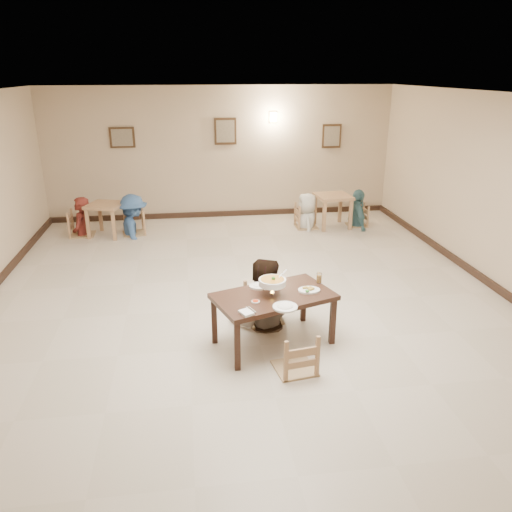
{
  "coord_description": "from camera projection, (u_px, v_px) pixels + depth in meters",
  "views": [
    {
      "loc": [
        -0.83,
        -6.63,
        3.31
      ],
      "look_at": [
        0.04,
        -0.46,
        0.98
      ],
      "focal_mm": 35.0,
      "sensor_mm": 36.0,
      "label": 1
    }
  ],
  "objects": [
    {
      "name": "ceiling",
      "position": [
        248.0,
        96.0,
        6.36
      ],
      "size": [
        10.0,
        10.0,
        0.0
      ],
      "primitive_type": "plane",
      "color": "silver",
      "rests_on": "wall_back"
    },
    {
      "name": "baseboard_right",
      "position": [
        497.0,
        288.0,
        7.91
      ],
      "size": [
        0.06,
        10.0,
        0.12
      ],
      "primitive_type": "cube",
      "color": "black",
      "rests_on": "floor"
    },
    {
      "name": "wall_front",
      "position": [
        388.0,
        497.0,
        2.25
      ],
      "size": [
        10.0,
        0.0,
        10.0
      ],
      "primitive_type": "plane",
      "rotation": [
        -1.57,
        0.0,
        0.0
      ],
      "color": "#C4AB8E",
      "rests_on": "floor"
    },
    {
      "name": "picture_b",
      "position": [
        225.0,
        131.0,
        11.32
      ],
      "size": [
        0.5,
        0.04,
        0.6
      ],
      "color": "#362213",
      "rests_on": "wall_back"
    },
    {
      "name": "bg_diner_a",
      "position": [
        78.0,
        197.0,
        10.34
      ],
      "size": [
        0.47,
        0.65,
        1.66
      ],
      "primitive_type": "imported",
      "rotation": [
        0.0,
        0.0,
        4.58
      ],
      "color": "maroon",
      "rests_on": "floor"
    },
    {
      "name": "bg_chair_rl",
      "position": [
        307.0,
        206.0,
        10.99
      ],
      "size": [
        0.47,
        0.47,
        1.01
      ],
      "rotation": [
        0.0,
        0.0,
        1.59
      ],
      "color": "tan",
      "rests_on": "floor"
    },
    {
      "name": "chili_dish",
      "position": [
        255.0,
        302.0,
        6.0
      ],
      "size": [
        0.1,
        0.1,
        0.02
      ],
      "color": "white",
      "rests_on": "main_table"
    },
    {
      "name": "drink_glass",
      "position": [
        319.0,
        278.0,
        6.54
      ],
      "size": [
        0.07,
        0.07,
        0.14
      ],
      "color": "white",
      "rests_on": "main_table"
    },
    {
      "name": "rice_plate_near",
      "position": [
        285.0,
        307.0,
        5.86
      ],
      "size": [
        0.3,
        0.3,
        0.07
      ],
      "color": "white",
      "rests_on": "main_table"
    },
    {
      "name": "main_table",
      "position": [
        274.0,
        300.0,
        6.24
      ],
      "size": [
        1.64,
        1.24,
        0.68
      ],
      "rotation": [
        0.0,
        0.0,
        0.33
      ],
      "color": "#361F16",
      "rests_on": "floor"
    },
    {
      "name": "bg_chair_ll",
      "position": [
        80.0,
        212.0,
        10.45
      ],
      "size": [
        0.48,
        0.48,
        1.02
      ],
      "rotation": [
        0.0,
        0.0,
        1.59
      ],
      "color": "tan",
      "rests_on": "floor"
    },
    {
      "name": "bg_table_left",
      "position": [
        106.0,
        210.0,
        10.44
      ],
      "size": [
        0.87,
        0.87,
        0.69
      ],
      "rotation": [
        0.0,
        0.0,
        -0.31
      ],
      "color": "tan",
      "rests_on": "floor"
    },
    {
      "name": "floor",
      "position": [
        249.0,
        307.0,
        7.41
      ],
      "size": [
        10.0,
        10.0,
        0.0
      ],
      "primitive_type": "plane",
      "color": "beige",
      "rests_on": "ground"
    },
    {
      "name": "bg_chair_rr",
      "position": [
        358.0,
        206.0,
        11.14
      ],
      "size": [
        0.43,
        0.43,
        0.91
      ],
      "rotation": [
        0.0,
        0.0,
        -1.61
      ],
      "color": "tan",
      "rests_on": "floor"
    },
    {
      "name": "wall_back",
      "position": [
        221.0,
        153.0,
        11.53
      ],
      "size": [
        10.0,
        0.0,
        10.0
      ],
      "primitive_type": "plane",
      "rotation": [
        1.57,
        0.0,
        0.0
      ],
      "color": "#C4AB8E",
      "rests_on": "floor"
    },
    {
      "name": "chair_near",
      "position": [
        296.0,
        333.0,
        5.7
      ],
      "size": [
        0.46,
        0.46,
        0.97
      ],
      "rotation": [
        0.0,
        0.0,
        3.29
      ],
      "color": "tan",
      "rests_on": "floor"
    },
    {
      "name": "picture_c",
      "position": [
        332.0,
        136.0,
        11.7
      ],
      "size": [
        0.45,
        0.04,
        0.55
      ],
      "color": "#362213",
      "rests_on": "wall_back"
    },
    {
      "name": "bg_chair_lr",
      "position": [
        132.0,
        212.0,
        10.55
      ],
      "size": [
        0.46,
        0.46,
        0.98
      ],
      "rotation": [
        0.0,
        0.0,
        -1.39
      ],
      "color": "tan",
      "rests_on": "floor"
    },
    {
      "name": "main_diner",
      "position": [
        262.0,
        259.0,
        6.64
      ],
      "size": [
        0.98,
        0.8,
        1.89
      ],
      "primitive_type": "imported",
      "rotation": [
        0.0,
        0.0,
        3.05
      ],
      "color": "gray",
      "rests_on": "floor"
    },
    {
      "name": "picture_a",
      "position": [
        122.0,
        138.0,
        11.06
      ],
      "size": [
        0.55,
        0.04,
        0.45
      ],
      "color": "#362213",
      "rests_on": "wall_back"
    },
    {
      "name": "bg_diner_b",
      "position": [
        131.0,
        195.0,
        10.42
      ],
      "size": [
        0.91,
        1.24,
        1.72
      ],
      "primitive_type": "imported",
      "rotation": [
        0.0,
        0.0,
        1.84
      ],
      "color": "#43699F",
      "rests_on": "floor"
    },
    {
      "name": "bg_table_right",
      "position": [
        333.0,
        201.0,
        11.02
      ],
      "size": [
        0.79,
        0.79,
        0.73
      ],
      "rotation": [
        0.0,
        0.0,
        0.08
      ],
      "color": "tan",
      "rests_on": "floor"
    },
    {
      "name": "bg_diner_d",
      "position": [
        359.0,
        190.0,
        11.01
      ],
      "size": [
        0.42,
        0.98,
        1.66
      ],
      "primitive_type": "imported",
      "rotation": [
        0.0,
        0.0,
        1.58
      ],
      "color": "#46747D",
      "rests_on": "floor"
    },
    {
      "name": "rice_plate_far",
      "position": [
        261.0,
        286.0,
        6.43
      ],
      "size": [
        0.31,
        0.31,
        0.07
      ],
      "color": "white",
      "rests_on": "main_table"
    },
    {
      "name": "wall_sconce",
      "position": [
        273.0,
        117.0,
        11.37
      ],
      "size": [
        0.16,
        0.05,
        0.22
      ],
      "primitive_type": "cube",
      "color": "#FFD88C",
      "rests_on": "wall_back"
    },
    {
      "name": "baseboard_back",
      "position": [
        223.0,
        214.0,
        12.0
      ],
      "size": [
        8.0,
        0.06,
        0.12
      ],
      "primitive_type": "cube",
      "color": "black",
      "rests_on": "floor"
    },
    {
      "name": "bg_diner_c",
      "position": [
        307.0,
        193.0,
        10.9
      ],
      "size": [
        0.53,
        0.78,
        1.55
      ],
      "primitive_type": "imported",
      "rotation": [
        0.0,
        0.0,
        4.66
      ],
      "color": "silver",
      "rests_on": "floor"
    },
    {
      "name": "curry_warmer",
      "position": [
        272.0,
        282.0,
        6.13
      ],
      "size": [
        0.38,
        0.34,
        0.3
      ],
      "color": "silver",
      "rests_on": "main_table"
    },
    {
      "name": "napkin_cutlery",
      "position": [
        246.0,
        313.0,
        5.72
      ],
      "size": [
        0.21,
        0.26,
        0.03
      ],
      "color": "white",
      "rests_on": "main_table"
    },
    {
      "name": "fried_plate",
      "position": [
        309.0,
        290.0,
        6.3
      ],
      "size": [
        0.28,
        0.28,
        0.06
      ],
      "color": "white",
      "rests_on": "main_table"
    },
    {
      "name": "chair_far",
      "position": [
        263.0,
        287.0,
        6.86
      ],
      "size": [
        0.47,
        0.47,
        1.0
      ],
      "rotation": [
        0.0,
        0.0,
        0.2
      ],
      "color": "tan",
      "rests_on": "floor"
    }
  ]
}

